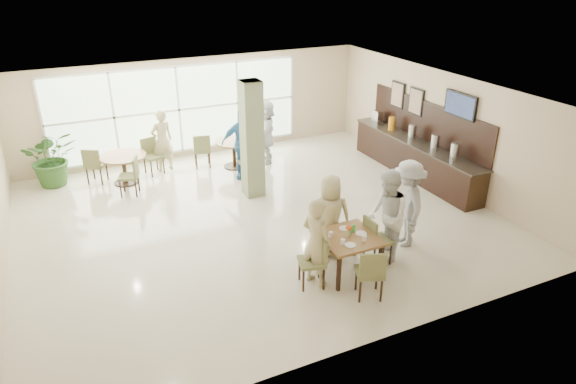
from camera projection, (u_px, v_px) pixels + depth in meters
name	position (u px, v px, depth m)	size (l,w,h in m)	color
ground	(257.00, 218.00, 11.45)	(10.00, 10.00, 0.00)	beige
room_shell	(255.00, 146.00, 10.73)	(10.00, 10.00, 10.00)	white
window_bank	(179.00, 110.00, 14.33)	(7.00, 0.04, 7.00)	silver
column	(252.00, 140.00, 12.00)	(0.45, 0.45, 2.80)	#77835B
main_table	(348.00, 241.00, 9.23)	(1.04, 1.04, 0.75)	brown
round_table_left	(123.00, 162.00, 12.97)	(1.16, 1.16, 0.75)	brown
round_table_right	(234.00, 148.00, 13.99)	(1.03, 1.03, 0.75)	brown
chairs_main_table	(347.00, 250.00, 9.29)	(1.98, 2.13, 0.95)	brown
chairs_table_left	(126.00, 166.00, 13.02)	(2.03, 1.73, 0.95)	brown
chairs_table_right	(235.00, 150.00, 14.03)	(2.18, 1.80, 0.95)	brown
tabletop_clutter	(349.00, 234.00, 9.13)	(0.70, 0.76, 0.21)	white
buffet_counter	(415.00, 155.00, 13.45)	(0.64, 4.70, 1.95)	black
wall_tv	(460.00, 105.00, 11.97)	(0.06, 1.00, 0.58)	black
framed_art_a	(416.00, 102.00, 13.41)	(0.05, 0.55, 0.70)	black
framed_art_b	(398.00, 95.00, 14.07)	(0.05, 0.55, 0.70)	black
potted_plant	(52.00, 158.00, 12.83)	(1.30, 1.30, 1.45)	#2F5A24
teen_left	(317.00, 242.00, 8.86)	(0.60, 0.40, 1.65)	tan
teen_far	(330.00, 216.00, 9.76)	(0.81, 0.44, 1.65)	tan
teen_right	(387.00, 217.00, 9.53)	(0.89, 0.69, 1.82)	white
teen_standing	(407.00, 204.00, 10.08)	(1.15, 0.66, 1.79)	#ADADAF
adult_a	(243.00, 144.00, 13.18)	(1.08, 0.62, 1.85)	teal
adult_b	(266.00, 131.00, 14.24)	(1.64, 0.71, 1.77)	white
adult_standing	(162.00, 141.00, 13.66)	(0.61, 0.40, 1.68)	tan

